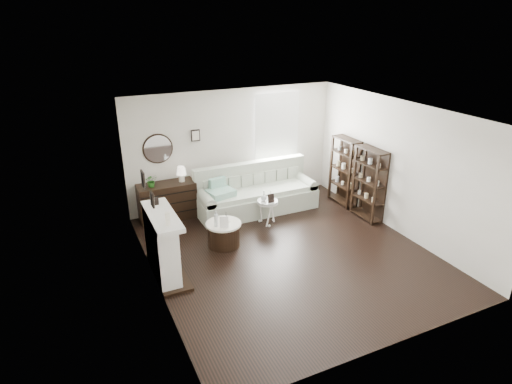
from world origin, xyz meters
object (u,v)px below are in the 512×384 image
drum_table (224,234)px  pedestal_table (268,202)px  dresser (167,201)px  sofa (255,195)px

drum_table → pedestal_table: 1.31m
dresser → drum_table: bearing=-67.1°
drum_table → sofa: bearing=44.9°
dresser → sofa: bearing=-11.1°
sofa → pedestal_table: bearing=-95.6°
sofa → pedestal_table: size_ratio=5.02×
sofa → drum_table: (-1.27, -1.26, -0.11)m
sofa → drum_table: bearing=-135.1°
pedestal_table → sofa: bearing=84.4°
dresser → pedestal_table: (1.89, -1.17, 0.09)m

